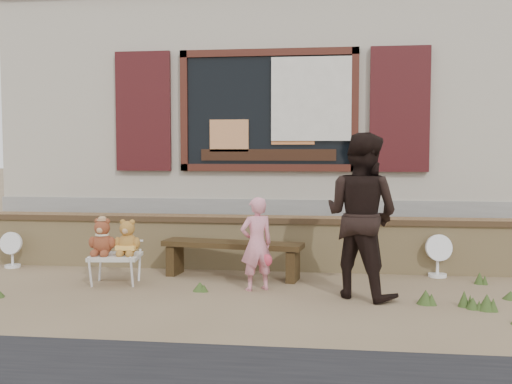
# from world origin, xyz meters

# --- Properties ---
(ground) EXTENTS (80.00, 80.00, 0.00)m
(ground) POSITION_xyz_m (0.00, 0.00, 0.00)
(ground) COLOR brown
(ground) RESTS_ON ground
(shopfront) EXTENTS (8.04, 5.13, 4.00)m
(shopfront) POSITION_xyz_m (0.00, 4.49, 2.00)
(shopfront) COLOR gray
(shopfront) RESTS_ON ground
(brick_wall) EXTENTS (7.10, 0.36, 0.67)m
(brick_wall) POSITION_xyz_m (0.00, 1.00, 0.34)
(brick_wall) COLOR tan
(brick_wall) RESTS_ON ground
(bench) EXTENTS (1.69, 0.59, 0.43)m
(bench) POSITION_xyz_m (-0.26, 0.43, 0.31)
(bench) COLOR #2E2110
(bench) RESTS_ON ground
(folding_chair) EXTENTS (0.59, 0.53, 0.33)m
(folding_chair) POSITION_xyz_m (-1.50, -0.06, 0.30)
(folding_chair) COLOR beige
(folding_chair) RESTS_ON ground
(teddy_bear_left) EXTENTS (0.34, 0.30, 0.42)m
(teddy_bear_left) POSITION_xyz_m (-1.64, -0.07, 0.54)
(teddy_bear_left) COLOR brown
(teddy_bear_left) RESTS_ON folding_chair
(teddy_bear_right) EXTENTS (0.33, 0.29, 0.41)m
(teddy_bear_right) POSITION_xyz_m (-1.36, -0.04, 0.53)
(teddy_bear_right) COLOR olive
(teddy_bear_right) RESTS_ON folding_chair
(child) EXTENTS (0.43, 0.39, 1.00)m
(child) POSITION_xyz_m (0.10, -0.15, 0.50)
(child) COLOR pink
(child) RESTS_ON ground
(adult) EXTENTS (1.02, 0.97, 1.67)m
(adult) POSITION_xyz_m (1.19, -0.31, 0.84)
(adult) COLOR black
(adult) RESTS_ON ground
(fan_left) EXTENTS (0.28, 0.19, 0.46)m
(fan_left) POSITION_xyz_m (-3.14, 0.68, 0.23)
(fan_left) COLOR silver
(fan_left) RESTS_ON ground
(fan_right) EXTENTS (0.33, 0.21, 0.51)m
(fan_right) POSITION_xyz_m (2.14, 0.78, 0.26)
(fan_right) COLOR white
(fan_right) RESTS_ON ground
(grass_tufts) EXTENTS (5.75, 1.71, 0.16)m
(grass_tufts) POSITION_xyz_m (1.09, -0.51, 0.06)
(grass_tufts) COLOR #354C1E
(grass_tufts) RESTS_ON ground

